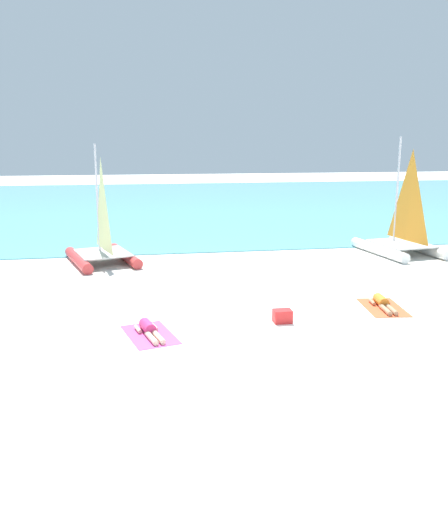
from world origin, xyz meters
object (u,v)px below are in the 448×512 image
at_px(sunbather_left, 149,329).
at_px(sailboat_white, 401,237).
at_px(towel_middle, 383,307).
at_px(sunbather_middle, 383,303).
at_px(cooler_box, 282,316).
at_px(sailboat_red, 102,246).
at_px(towel_left, 150,335).

bearing_deg(sunbather_left, sailboat_white, 21.91).
xyz_separation_m(towel_middle, sunbather_middle, (0.01, 0.07, 0.13)).
relative_size(sunbather_middle, cooler_box, 3.14).
bearing_deg(sailboat_red, towel_middle, -57.47).
height_order(sailboat_red, sailboat_white, sailboat_white).
relative_size(towel_left, sunbather_middle, 1.21).
distance_m(sunbather_left, sunbather_middle, 7.08).
bearing_deg(sailboat_white, sunbather_left, -151.33).
relative_size(sailboat_white, cooler_box, 10.16).
height_order(sunbather_left, sunbather_middle, same).
bearing_deg(sailboat_white, sailboat_red, 170.97).
xyz_separation_m(sailboat_white, cooler_box, (-7.65, -8.00, -0.58)).
bearing_deg(towel_middle, cooler_box, -166.91).
distance_m(towel_left, sunbather_left, 0.14).
relative_size(towel_middle, sunbather_middle, 1.21).
relative_size(towel_middle, cooler_box, 3.80).
bearing_deg(towel_left, sailboat_white, 36.57).
xyz_separation_m(sailboat_white, sunbather_middle, (-4.31, -7.16, -0.63)).
relative_size(sailboat_white, towel_middle, 2.67).
height_order(towel_left, towel_middle, same).
distance_m(sailboat_white, cooler_box, 11.09).
height_order(sunbather_left, towel_middle, sunbather_left).
bearing_deg(sailboat_red, towel_left, -95.72).
height_order(sunbather_left, cooler_box, cooler_box).
relative_size(sailboat_white, towel_left, 2.67).
bearing_deg(towel_left, sunbather_left, 104.40).
bearing_deg(sunbather_middle, sailboat_red, 145.70).
xyz_separation_m(towel_middle, cooler_box, (-3.34, -0.78, 0.17)).
height_order(sailboat_white, cooler_box, sailboat_white).
xyz_separation_m(towel_left, sunbather_left, (-0.02, 0.06, 0.13)).
distance_m(towel_left, towel_middle, 7.06).
xyz_separation_m(sailboat_red, sunbather_middle, (8.56, -7.47, -0.58)).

